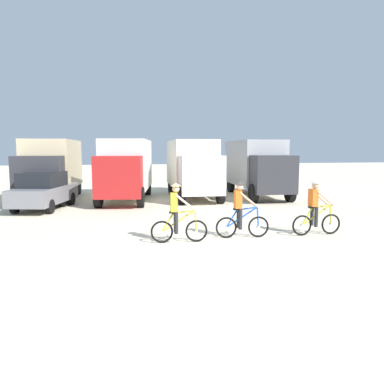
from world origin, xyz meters
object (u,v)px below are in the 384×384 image
at_px(box_truck_cream_rv, 192,166).
at_px(cyclist_cowboy_hat, 241,212).
at_px(box_truck_grey_hauler, 257,165).
at_px(box_truck_white_box, 126,166).
at_px(sedan_parked, 44,190).
at_px(box_truck_tan_camper, 52,166).
at_px(cyclist_near_camera, 315,210).
at_px(cyclist_orange_shirt, 177,215).

xyz_separation_m(box_truck_cream_rv, cyclist_cowboy_hat, (-0.60, -10.05, -1.03)).
relative_size(box_truck_cream_rv, box_truck_grey_hauler, 0.99).
distance_m(box_truck_white_box, cyclist_cowboy_hat, 10.29).
bearing_deg(sedan_parked, box_truck_tan_camper, 92.73).
height_order(box_truck_tan_camper, box_truck_grey_hauler, same).
bearing_deg(sedan_parked, box_truck_cream_rv, 19.32).
xyz_separation_m(box_truck_tan_camper, cyclist_near_camera, (9.84, -10.91, -1.03)).
height_order(box_truck_grey_hauler, cyclist_orange_shirt, box_truck_grey_hauler).
relative_size(box_truck_grey_hauler, cyclist_cowboy_hat, 3.79).
height_order(cyclist_orange_shirt, cyclist_cowboy_hat, same).
bearing_deg(cyclist_near_camera, cyclist_orange_shirt, -179.80).
height_order(box_truck_tan_camper, cyclist_near_camera, box_truck_tan_camper).
height_order(box_truck_white_box, cyclist_near_camera, box_truck_white_box).
relative_size(box_truck_tan_camper, cyclist_orange_shirt, 3.77).
bearing_deg(sedan_parked, cyclist_orange_shirt, -55.90).
relative_size(box_truck_white_box, sedan_parked, 1.56).
height_order(box_truck_grey_hauler, sedan_parked, box_truck_grey_hauler).
relative_size(box_truck_cream_rv, cyclist_cowboy_hat, 3.76).
distance_m(sedan_parked, cyclist_near_camera, 12.23).
height_order(box_truck_white_box, box_truck_cream_rv, same).
xyz_separation_m(cyclist_orange_shirt, cyclist_near_camera, (4.60, 0.02, 0.00)).
xyz_separation_m(sedan_parked, cyclist_near_camera, (9.67, -7.49, -0.04)).
height_order(sedan_parked, cyclist_orange_shirt, cyclist_orange_shirt).
xyz_separation_m(box_truck_white_box, sedan_parked, (-3.92, -2.38, -0.99)).
distance_m(box_truck_tan_camper, box_truck_white_box, 4.22).
xyz_separation_m(box_truck_tan_camper, sedan_parked, (0.16, -3.43, -0.99)).
relative_size(box_truck_white_box, cyclist_near_camera, 3.87).
height_order(box_truck_grey_hauler, cyclist_near_camera, box_truck_grey_hauler).
bearing_deg(cyclist_near_camera, box_truck_grey_hauler, 78.73).
distance_m(box_truck_tan_camper, box_truck_cream_rv, 7.95).
bearing_deg(cyclist_near_camera, box_truck_tan_camper, 132.04).
relative_size(box_truck_white_box, cyclist_cowboy_hat, 3.87).
bearing_deg(cyclist_near_camera, box_truck_cream_rv, 100.67).
xyz_separation_m(box_truck_tan_camper, box_truck_cream_rv, (7.92, -0.71, 0.00)).
bearing_deg(box_truck_grey_hauler, box_truck_tan_camper, 175.51).
distance_m(sedan_parked, cyclist_orange_shirt, 9.06).
bearing_deg(box_truck_white_box, box_truck_tan_camper, 165.62).
height_order(sedan_parked, cyclist_near_camera, cyclist_near_camera).
distance_m(box_truck_cream_rv, cyclist_near_camera, 10.43).
relative_size(box_truck_cream_rv, cyclist_near_camera, 3.76).
bearing_deg(cyclist_near_camera, sedan_parked, 142.27).
bearing_deg(box_truck_white_box, cyclist_cowboy_hat, -71.60).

